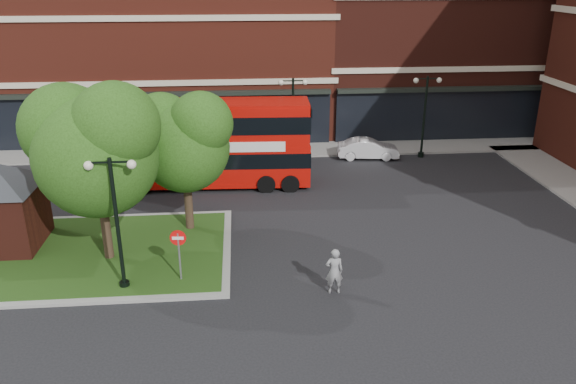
{
  "coord_description": "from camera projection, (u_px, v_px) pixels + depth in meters",
  "views": [
    {
      "loc": [
        -1.15,
        -17.91,
        10.74
      ],
      "look_at": [
        0.8,
        4.2,
        2.0
      ],
      "focal_mm": 35.0,
      "sensor_mm": 36.0,
      "label": 1
    }
  ],
  "objects": [
    {
      "name": "pavement_far",
      "position": [
        259.0,
        151.0,
        35.9
      ],
      "size": [
        44.0,
        3.0,
        0.12
      ],
      "primitive_type": "cube",
      "color": "slate",
      "rests_on": "ground"
    },
    {
      "name": "ground",
      "position": [
        276.0,
        285.0,
        20.63
      ],
      "size": [
        120.0,
        120.0,
        0.0
      ],
      "primitive_type": "plane",
      "color": "black",
      "rests_on": "ground"
    },
    {
      "name": "terrace_far_left",
      "position": [
        140.0,
        28.0,
        39.66
      ],
      "size": [
        26.0,
        12.0,
        14.0
      ],
      "primitive_type": "cube",
      "color": "maroon",
      "rests_on": "ground"
    },
    {
      "name": "tree_island_west",
      "position": [
        93.0,
        144.0,
        20.72
      ],
      "size": [
        5.4,
        4.71,
        7.21
      ],
      "color": "#2D2116",
      "rests_on": "ground"
    },
    {
      "name": "woman",
      "position": [
        334.0,
        271.0,
        19.83
      ],
      "size": [
        0.64,
        0.42,
        1.74
      ],
      "primitive_type": "imported",
      "rotation": [
        0.0,
        0.0,
        3.14
      ],
      "color": "gray",
      "rests_on": "ground"
    },
    {
      "name": "car_white",
      "position": [
        368.0,
        149.0,
        34.39
      ],
      "size": [
        3.84,
        1.66,
        1.23
      ],
      "primitive_type": "imported",
      "rotation": [
        0.0,
        0.0,
        1.47
      ],
      "color": "white",
      "rests_on": "ground"
    },
    {
      "name": "bus",
      "position": [
        209.0,
        138.0,
        29.33
      ],
      "size": [
        10.55,
        2.81,
        3.99
      ],
      "rotation": [
        0.0,
        0.0,
        -0.04
      ],
      "color": "#B40D07",
      "rests_on": "ground"
    },
    {
      "name": "tree_island_east",
      "position": [
        182.0,
        138.0,
        23.48
      ],
      "size": [
        4.46,
        3.9,
        6.29
      ],
      "color": "#2D2116",
      "rests_on": "ground"
    },
    {
      "name": "traffic_island",
      "position": [
        75.0,
        254.0,
        22.73
      ],
      "size": [
        12.6,
        7.6,
        0.15
      ],
      "color": "gray",
      "rests_on": "ground"
    },
    {
      "name": "terrace_far_right",
      "position": [
        444.0,
        12.0,
        41.09
      ],
      "size": [
        18.0,
        12.0,
        16.0
      ],
      "primitive_type": "cube",
      "color": "#471911",
      "rests_on": "ground"
    },
    {
      "name": "car_silver",
      "position": [
        253.0,
        144.0,
        35.19
      ],
      "size": [
        3.91,
        1.7,
        1.31
      ],
      "primitive_type": "imported",
      "rotation": [
        0.0,
        0.0,
        1.53
      ],
      "color": "#B4B6BC",
      "rests_on": "ground"
    },
    {
      "name": "lamp_far_right",
      "position": [
        425.0,
        112.0,
        33.85
      ],
      "size": [
        1.72,
        0.36,
        5.0
      ],
      "color": "black",
      "rests_on": "ground"
    },
    {
      "name": "no_entry_sign",
      "position": [
        179.0,
        246.0,
        20.24
      ],
      "size": [
        0.59,
        0.1,
        2.13
      ],
      "rotation": [
        0.0,
        0.0,
        -0.08
      ],
      "color": "slate",
      "rests_on": "ground"
    },
    {
      "name": "lamp_far_left",
      "position": [
        293.0,
        115.0,
        33.2
      ],
      "size": [
        1.72,
        0.36,
        5.0
      ],
      "color": "black",
      "rests_on": "ground"
    },
    {
      "name": "lamp_island",
      "position": [
        116.0,
        218.0,
        19.33
      ],
      "size": [
        1.72,
        0.36,
        5.0
      ],
      "color": "black",
      "rests_on": "ground"
    }
  ]
}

